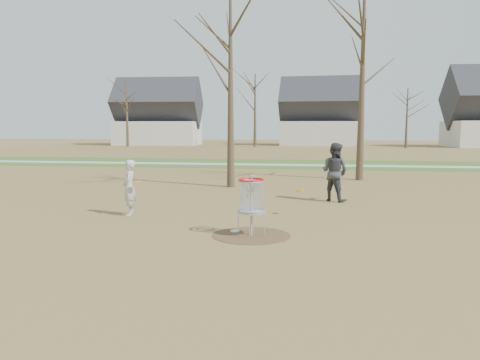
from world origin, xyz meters
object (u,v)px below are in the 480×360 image
(player_throwing, at_px, (335,172))
(disc_grounded, at_px, (235,231))
(player_standing, at_px, (129,188))
(disc_golf_basket, at_px, (251,196))

(player_throwing, bearing_deg, disc_grounded, 97.26)
(player_standing, relative_size, disc_grounded, 7.08)
(disc_grounded, bearing_deg, disc_golf_basket, -35.49)
(player_throwing, bearing_deg, disc_golf_basket, 102.38)
(player_throwing, relative_size, disc_grounded, 8.85)
(player_standing, bearing_deg, disc_golf_basket, 45.37)
(player_standing, bearing_deg, disc_grounded, 46.57)
(player_throwing, bearing_deg, player_standing, 64.77)
(disc_grounded, xyz_separation_m, disc_golf_basket, (0.43, -0.31, 0.89))
(player_standing, relative_size, player_throwing, 0.80)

